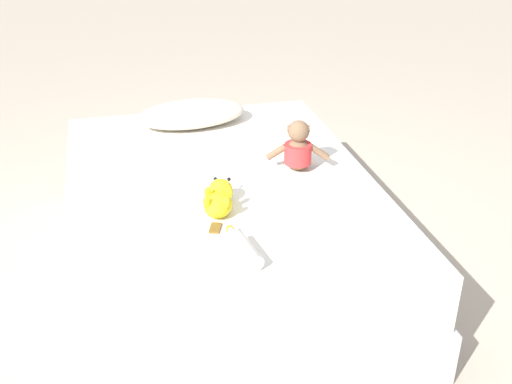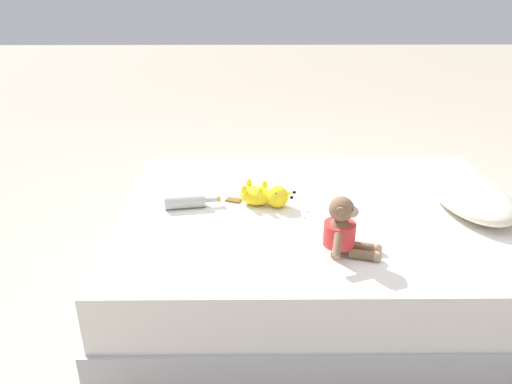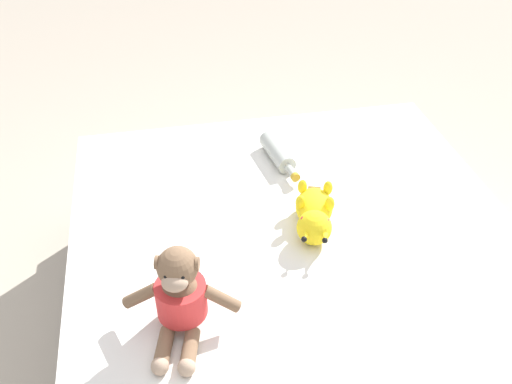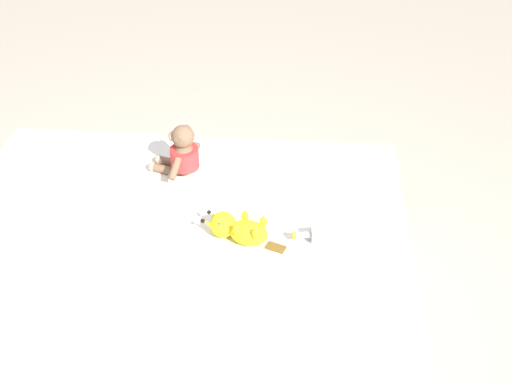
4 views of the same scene
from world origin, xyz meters
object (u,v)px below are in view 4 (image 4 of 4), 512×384
object	(u,v)px
bed	(180,270)
plush_yellow_creature	(238,229)
plush_monkey	(182,154)
pillow	(1,208)
glass_bottle	(333,233)

from	to	relation	value
bed	plush_yellow_creature	distance (m)	0.38
plush_monkey	plush_yellow_creature	size ratio (longest dim) A/B	0.87
bed	pillow	size ratio (longest dim) A/B	3.12
pillow	plush_yellow_creature	distance (m)	0.93
pillow	plush_monkey	distance (m)	0.75
glass_bottle	plush_yellow_creature	bearing A→B (deg)	93.89
plush_yellow_creature	glass_bottle	size ratio (longest dim) A/B	1.27
glass_bottle	plush_monkey	bearing A→B (deg)	58.88
plush_monkey	pillow	bearing A→B (deg)	120.68
bed	glass_bottle	bearing A→B (deg)	-92.49
bed	plush_monkey	world-z (taller)	plush_monkey
pillow	plush_monkey	world-z (taller)	plush_monkey
plush_yellow_creature	bed	bearing A→B (deg)	78.49
plush_monkey	plush_yellow_creature	distance (m)	0.50
pillow	plush_monkey	xyz separation A→B (m)	(0.38, -0.64, 0.04)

